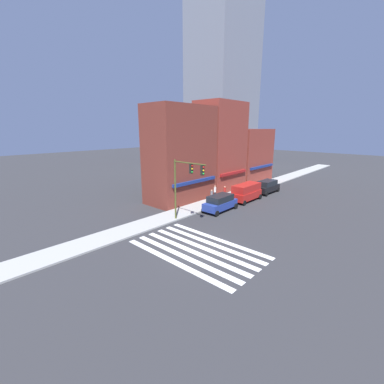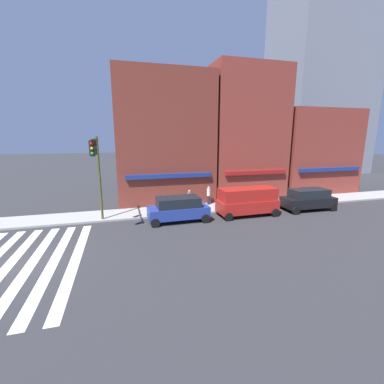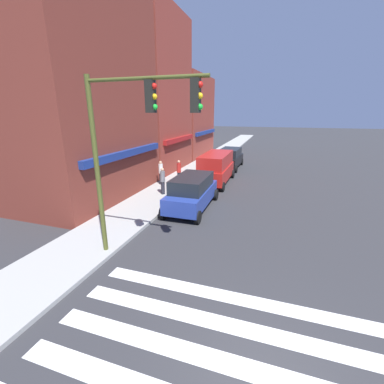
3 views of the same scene
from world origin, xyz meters
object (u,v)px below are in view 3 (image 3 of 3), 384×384
at_px(pedestrian_white_shirt, 161,172).
at_px(pedestrian_red_jacket, 179,171).
at_px(pedestrian_grey_coat, 163,181).
at_px(suv_black, 230,158).
at_px(suv_blue, 192,191).
at_px(traffic_signal, 130,134).
at_px(van_red, 216,167).

height_order(pedestrian_white_shirt, pedestrian_red_jacket, same).
bearing_deg(pedestrian_white_shirt, pedestrian_grey_coat, 33.28).
xyz_separation_m(suv_black, pedestrian_grey_coat, (-10.42, 2.55, 0.04)).
height_order(suv_blue, pedestrian_red_jacket, suv_blue).
xyz_separation_m(pedestrian_white_shirt, pedestrian_red_jacket, (0.69, -1.18, 0.00)).
bearing_deg(pedestrian_white_shirt, suv_blue, 50.03).
distance_m(traffic_signal, pedestrian_red_jacket, 11.09).
distance_m(suv_black, pedestrian_red_jacket, 7.95).
height_order(suv_blue, pedestrian_white_shirt, suv_blue).
distance_m(van_red, pedestrian_grey_coat, 5.05).
xyz_separation_m(van_red, pedestrian_white_shirt, (-2.15, 3.71, -0.21)).
bearing_deg(van_red, suv_blue, 179.31).
bearing_deg(suv_black, pedestrian_red_jacket, 162.89).
bearing_deg(traffic_signal, pedestrian_red_jacket, 12.74).
height_order(traffic_signal, van_red, traffic_signal).
height_order(van_red, pedestrian_red_jacket, van_red).
relative_size(suv_black, pedestrian_grey_coat, 2.68).
relative_size(suv_blue, pedestrian_red_jacket, 2.67).
height_order(pedestrian_red_jacket, pedestrian_grey_coat, same).
xyz_separation_m(van_red, pedestrian_grey_coat, (-4.35, 2.55, -0.21)).
height_order(van_red, suv_black, van_red).
xyz_separation_m(suv_blue, van_red, (5.93, -0.00, 0.25)).
bearing_deg(suv_blue, pedestrian_red_jacket, 28.52).
height_order(traffic_signal, pedestrian_red_jacket, traffic_signal).
relative_size(traffic_signal, van_red, 1.30).
relative_size(suv_black, pedestrian_white_shirt, 2.68).
bearing_deg(pedestrian_white_shirt, suv_black, 161.18).
bearing_deg(pedestrian_white_shirt, pedestrian_red_jacket, 125.64).
bearing_deg(suv_black, suv_blue, -178.56).
bearing_deg(traffic_signal, van_red, -1.08).
xyz_separation_m(traffic_signal, pedestrian_red_jacket, (10.22, 2.31, -3.62)).
distance_m(pedestrian_white_shirt, pedestrian_grey_coat, 2.49).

